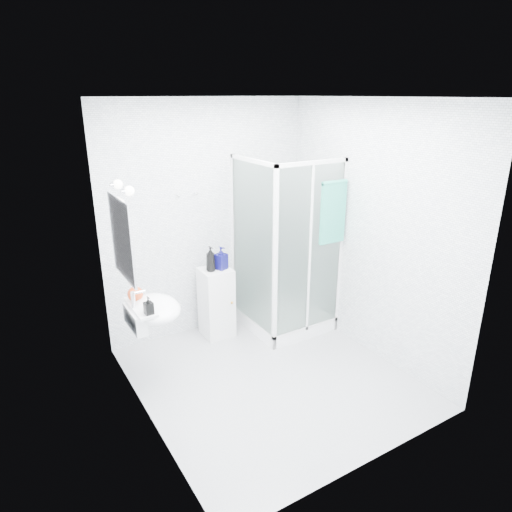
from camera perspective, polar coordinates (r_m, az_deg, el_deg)
room at (r=4.04m, az=1.97°, el=0.45°), size 2.40×2.60×2.60m
shower_enclosure at (r=5.29m, az=3.40°, el=-4.70°), size 0.90×0.95×2.00m
wall_basin at (r=4.22m, az=-12.92°, el=-6.61°), size 0.46×0.56×0.35m
mirror at (r=3.91m, az=-16.45°, el=2.08°), size 0.02×0.60×0.70m
vanity_lights at (r=3.82m, az=-16.34°, el=8.21°), size 0.10×0.40×0.08m
wall_hooks at (r=4.91m, az=-8.58°, el=7.61°), size 0.23×0.06×0.03m
storage_cabinet at (r=5.20m, az=-4.96°, el=-5.79°), size 0.33×0.36×0.80m
hand_towel at (r=4.85m, az=9.61°, el=5.60°), size 0.31×0.05×0.67m
shampoo_bottle_a at (r=4.96m, az=-5.70°, el=-0.37°), size 0.12×0.12×0.28m
shampoo_bottle_b at (r=5.01m, az=-4.39°, el=-0.24°), size 0.15×0.15×0.26m
soap_dispenser_orange at (r=4.25m, az=-14.89°, el=-4.25°), size 0.18×0.18×0.18m
soap_dispenser_black at (r=3.97m, az=-13.29°, el=-6.04°), size 0.08×0.08×0.16m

